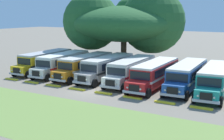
% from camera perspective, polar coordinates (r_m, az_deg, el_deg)
% --- Properties ---
extents(ground_plane, '(220.00, 220.00, 0.00)m').
position_cam_1_polar(ground_plane, '(33.41, -3.87, -3.95)').
color(ground_plane, slate).
extents(foreground_grass_strip, '(80.00, 9.68, 0.01)m').
position_cam_1_polar(foreground_grass_strip, '(27.04, -14.04, -7.80)').
color(foreground_grass_strip, olive).
rests_on(foreground_grass_strip, ground_plane).
extents(parked_bus_slot_0, '(3.09, 10.89, 2.82)m').
position_cam_1_polar(parked_bus_slot_0, '(45.23, -12.29, 1.74)').
color(parked_bus_slot_0, yellow).
rests_on(parked_bus_slot_0, ground_plane).
extents(parked_bus_slot_1, '(3.27, 10.93, 2.82)m').
position_cam_1_polar(parked_bus_slot_1, '(42.91, -9.10, 1.38)').
color(parked_bus_slot_1, silver).
rests_on(parked_bus_slot_1, ground_plane).
extents(parked_bus_slot_2, '(2.76, 10.85, 2.82)m').
position_cam_1_polar(parked_bus_slot_2, '(40.69, -4.90, 0.97)').
color(parked_bus_slot_2, orange).
rests_on(parked_bus_slot_2, ground_plane).
extents(parked_bus_slot_3, '(2.72, 10.84, 2.82)m').
position_cam_1_polar(parked_bus_slot_3, '(39.21, -0.85, 0.64)').
color(parked_bus_slot_3, '#9E9993').
rests_on(parked_bus_slot_3, ground_plane).
extents(parked_bus_slot_4, '(3.13, 10.90, 2.82)m').
position_cam_1_polar(parked_bus_slot_4, '(37.40, 3.67, 0.12)').
color(parked_bus_slot_4, silver).
rests_on(parked_bus_slot_4, ground_plane).
extents(parked_bus_slot_5, '(2.89, 10.86, 2.82)m').
position_cam_1_polar(parked_bus_slot_5, '(35.40, 7.97, -0.57)').
color(parked_bus_slot_5, red).
rests_on(parked_bus_slot_5, ground_plane).
extents(parked_bus_slot_6, '(3.13, 10.90, 2.82)m').
position_cam_1_polar(parked_bus_slot_6, '(35.17, 13.76, -0.85)').
color(parked_bus_slot_6, '#23519E').
rests_on(parked_bus_slot_6, ground_plane).
extents(parked_bus_slot_7, '(3.34, 10.94, 2.82)m').
position_cam_1_polar(parked_bus_slot_7, '(33.99, 18.62, -1.50)').
color(parked_bus_slot_7, teal).
rests_on(parked_bus_slot_7, ground_plane).
extents(curb_wheelstop_0, '(2.00, 0.36, 0.15)m').
position_cam_1_polar(curb_wheelstop_0, '(40.86, -18.12, -1.64)').
color(curb_wheelstop_0, yellow).
rests_on(curb_wheelstop_0, ground_plane).
extents(curb_wheelstop_1, '(2.00, 0.36, 0.15)m').
position_cam_1_polar(curb_wheelstop_1, '(38.44, -14.72, -2.21)').
color(curb_wheelstop_1, yellow).
rests_on(curb_wheelstop_1, ground_plane).
extents(curb_wheelstop_2, '(2.00, 0.36, 0.15)m').
position_cam_1_polar(curb_wheelstop_2, '(36.18, -10.86, -2.85)').
color(curb_wheelstop_2, yellow).
rests_on(curb_wheelstop_2, ground_plane).
extents(curb_wheelstop_3, '(2.00, 0.36, 0.15)m').
position_cam_1_polar(curb_wheelstop_3, '(34.11, -6.52, -3.55)').
color(curb_wheelstop_3, yellow).
rests_on(curb_wheelstop_3, ground_plane).
extents(curb_wheelstop_4, '(2.00, 0.36, 0.15)m').
position_cam_1_polar(curb_wheelstop_4, '(32.27, -1.63, -4.32)').
color(curb_wheelstop_4, yellow).
rests_on(curb_wheelstop_4, ground_plane).
extents(curb_wheelstop_5, '(2.00, 0.36, 0.15)m').
position_cam_1_polar(curb_wheelstop_5, '(30.69, 3.81, -5.13)').
color(curb_wheelstop_5, yellow).
rests_on(curb_wheelstop_5, ground_plane).
extents(curb_wheelstop_6, '(2.00, 0.36, 0.15)m').
position_cam_1_polar(curb_wheelstop_6, '(29.42, 9.79, -5.97)').
color(curb_wheelstop_6, yellow).
rests_on(curb_wheelstop_6, ground_plane).
extents(curb_wheelstop_7, '(2.00, 0.36, 0.15)m').
position_cam_1_polar(curb_wheelstop_7, '(28.50, 16.26, -6.79)').
color(curb_wheelstop_7, yellow).
rests_on(curb_wheelstop_7, ground_plane).
extents(broad_shade_tree, '(18.53, 15.98, 12.00)m').
position_cam_1_polar(broad_shade_tree, '(48.68, 2.65, 8.91)').
color(broad_shade_tree, brown).
rests_on(broad_shade_tree, ground_plane).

